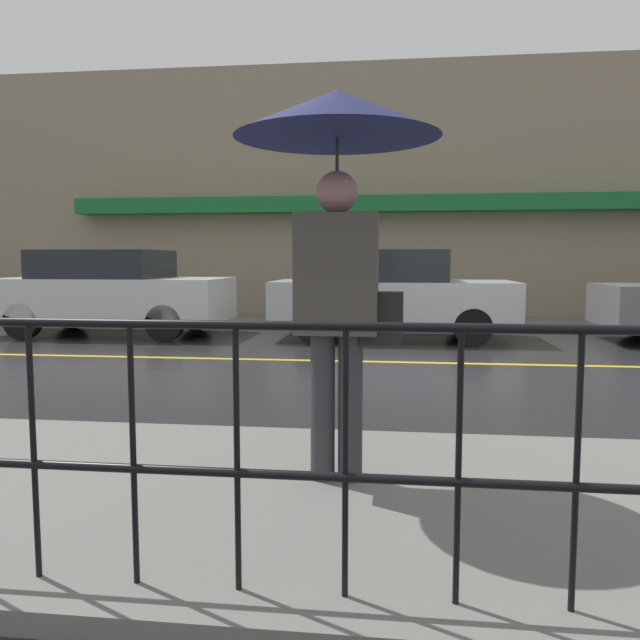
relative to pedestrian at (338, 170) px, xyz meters
The scene contains 8 objects.
ground_plane 5.38m from the pedestrian, 73.98° to the left, with size 80.00×80.00×0.00m, color #262628.
sidewalk_near 2.30m from the pedestrian, ahead, with size 28.00×2.57×0.10m.
sidewalk_far 9.93m from the pedestrian, 81.81° to the left, with size 28.00×2.05×0.10m.
lane_marking 5.37m from the pedestrian, 73.98° to the left, with size 25.20×0.12×0.01m.
building_storefront 10.94m from the pedestrian, 82.67° to the left, with size 28.00×0.85×5.75m.
pedestrian is the anchor object (origin of this frame).
car_white 8.87m from the pedestrian, 123.44° to the left, with size 4.14×1.85×1.55m.
car_silver 7.43m from the pedestrian, 88.17° to the left, with size 4.11×1.81×1.54m.
Camera 1 is at (-1.06, -8.36, 1.38)m, focal length 35.00 mm.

